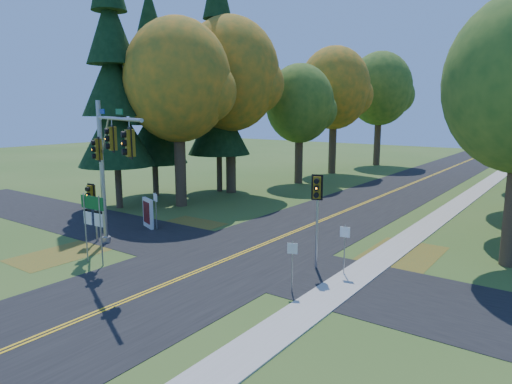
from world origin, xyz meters
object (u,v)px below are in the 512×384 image
Objects in this scene: route_sign_cluster at (93,215)px; traffic_mast at (108,156)px; info_kiosk at (148,213)px; east_signal_pole at (317,198)px.

traffic_mast is at bearing 110.80° from route_sign_cluster.
route_sign_cluster is 7.08m from info_kiosk.
traffic_mast is 2.32× the size of route_sign_cluster.
traffic_mast is 3.15m from route_sign_cluster.
traffic_mast reaches higher than route_sign_cluster.
route_sign_cluster is (-9.07, -5.57, -1.00)m from east_signal_pole.
info_kiosk is at bearing 156.78° from east_signal_pole.
traffic_mast is 6.67m from info_kiosk.
traffic_mast is at bearing -39.86° from info_kiosk.
info_kiosk is (-2.56, 4.57, -4.13)m from traffic_mast.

